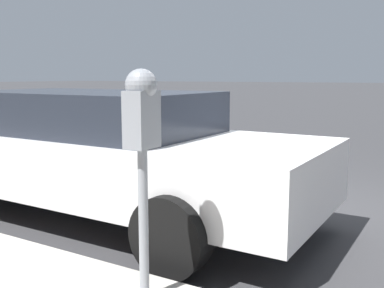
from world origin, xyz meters
The scene contains 3 objects.
ground_plane centered at (0.00, 0.00, 0.00)m, with size 220.00×220.00×0.00m, color #333335.
parking_meter centered at (-2.50, 0.29, 1.21)m, with size 0.21×0.19×1.43m.
car_white centered at (-1.04, 1.99, 0.73)m, with size 2.00×4.77×1.35m.
Camera 1 is at (-4.62, -1.32, 1.51)m, focal length 42.00 mm.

